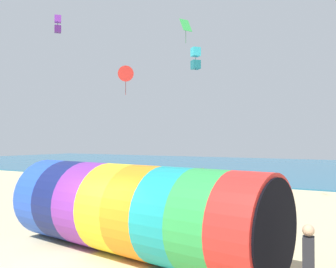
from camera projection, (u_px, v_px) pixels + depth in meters
The scene contains 8 objects.
sea at pixel (319, 168), 43.32m from camera, with size 120.00×40.00×0.10m, color #236084.
giant_inflatable_tube at pixel (134, 210), 10.91m from camera, with size 8.94×3.78×2.64m.
kite_handler at pixel (309, 268), 7.20m from camera, with size 0.27×0.39×1.73m.
kite_purple_box at pixel (58, 24), 21.06m from camera, with size 0.50×0.50×1.02m.
kite_green_diamond at pixel (186, 26), 26.89m from camera, with size 0.83×0.92×1.79m.
kite_cyan_box at pixel (196, 58), 26.25m from camera, with size 0.79×0.79×1.61m.
kite_red_delta at pixel (126, 74), 25.53m from camera, with size 1.59×1.62×2.06m.
bystander_near_water at pixel (203, 182), 22.24m from camera, with size 0.38×0.25×1.69m.
Camera 1 is at (6.95, -6.50, 3.36)m, focal length 40.00 mm.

